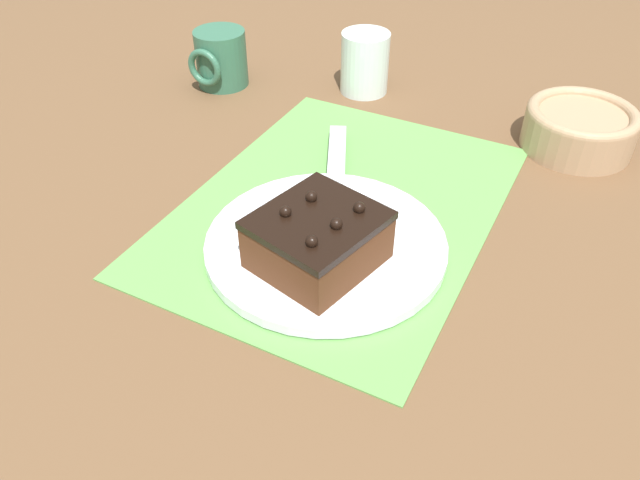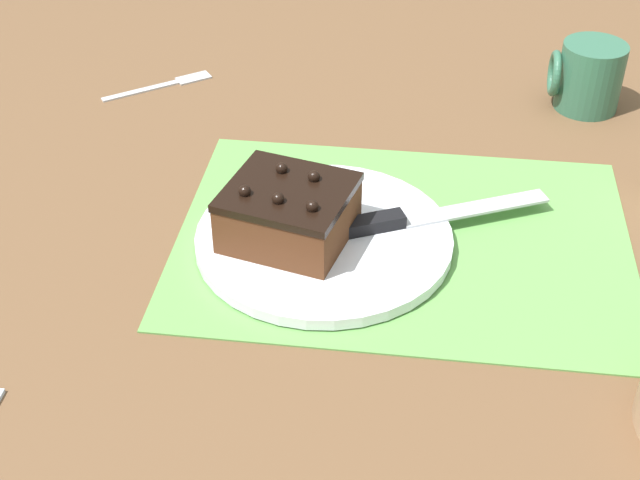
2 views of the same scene
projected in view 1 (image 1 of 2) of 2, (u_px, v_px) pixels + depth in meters
The scene contains 8 objects.
ground_plane at pixel (340, 208), 0.74m from camera, with size 3.00×3.00×0.00m, color brown.
placemat_woven at pixel (340, 206), 0.74m from camera, with size 0.46×0.34×0.00m, color #609E4C.
cake_plate at pixel (326, 244), 0.67m from camera, with size 0.26×0.26×0.01m.
chocolate_cake at pixel (318, 239), 0.62m from camera, with size 0.14×0.13×0.07m.
serving_knife at pixel (335, 191), 0.73m from camera, with size 0.22×0.12×0.01m.
drinking_glass at pixel (365, 63), 0.95m from camera, with size 0.07×0.07×0.09m.
small_bowl at pixel (580, 127), 0.82m from camera, with size 0.14×0.14×0.06m.
coffee_mug at pixel (220, 59), 0.97m from camera, with size 0.09×0.08×0.09m.
Camera 1 is at (0.54, 0.25, 0.44)m, focal length 35.00 mm.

